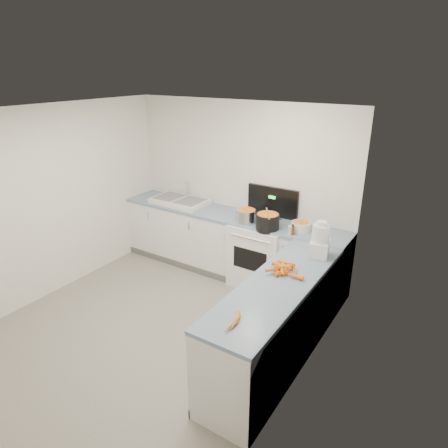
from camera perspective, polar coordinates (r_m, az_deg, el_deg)
The scene contains 19 objects.
floor at distance 4.99m, azimuth -10.09°, elevation -14.60°, with size 3.50×4.00×0.00m, color gray, non-canonical shape.
ceiling at distance 4.06m, azimuth -12.46°, elevation 15.18°, with size 3.50×4.00×0.00m, color silver, non-canonical shape.
wall_back at distance 5.88m, azimuth 2.28°, elevation 5.13°, with size 3.50×2.50×0.00m, color silver, non-canonical shape.
wall_left at distance 5.67m, azimuth -24.16°, elevation 2.56°, with size 4.00×2.50×0.00m, color silver, non-canonical shape.
wall_right at distance 3.50m, azimuth 10.39°, elevation -7.34°, with size 4.00×2.50×0.00m, color silver, non-canonical shape.
counter_back at distance 5.92m, azimuth 0.69°, elevation -2.82°, with size 3.50×0.62×0.94m.
counter_right at distance 4.25m, azimuth 7.47°, elevation -13.86°, with size 0.62×2.20×0.94m.
stove at distance 5.66m, azimuth 5.35°, elevation -4.08°, with size 0.76×0.65×1.36m.
sink at distance 6.22m, azimuth -6.33°, elevation 3.32°, with size 0.86×0.52×0.31m.
steel_pot at distance 5.41m, azimuth 3.19°, elevation 1.04°, with size 0.27×0.27×0.20m, color silver.
black_pot at distance 5.23m, azimuth 6.23°, elevation 0.28°, with size 0.31×0.31×0.22m, color black.
wooden_spoon at distance 5.18m, azimuth 6.29°, elevation 1.51°, with size 0.02×0.02×0.43m, color #AD7A47.
mixing_bowl at distance 5.23m, azimuth 10.92°, elevation -0.35°, with size 0.25×0.25×0.12m, color white.
extract_bottle at distance 5.09m, azimuth 9.78°, elevation -0.90°, with size 0.05×0.05×0.12m, color #593319.
spice_jar at distance 5.10m, azimuth 9.45°, elevation -0.94°, with size 0.06×0.06×0.10m, color #E5B266.
food_processor at distance 4.55m, azimuth 13.56°, elevation -2.39°, with size 0.25×0.28×0.41m.
carrot_pile at distance 4.19m, azimuth 8.49°, elevation -6.32°, with size 0.43×0.36×0.09m.
peeled_carrots at distance 3.39m, azimuth 1.47°, elevation -13.79°, with size 0.11×0.30×0.04m.
peelings at distance 6.36m, azimuth -7.86°, elevation 4.01°, with size 0.23×0.27×0.01m.
Camera 1 is at (2.85, -2.87, 2.93)m, focal length 32.00 mm.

